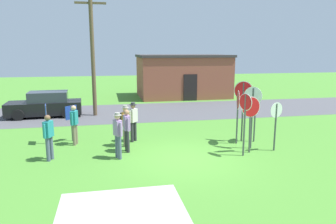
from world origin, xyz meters
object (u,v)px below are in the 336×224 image
object	(u,v)px
stop_sign_leaning_left	(245,115)
stop_sign_far_back	(243,100)
person_with_sunhat	(125,122)
parked_car_on_street	(46,105)
person_in_dark_shirt	(127,128)
stop_sign_rear_left	(276,119)
person_near_signs	(133,120)
stop_sign_leaning_right	(252,107)
info_panel_leftmost	(71,117)
stop_sign_nearest	(238,107)
stop_sign_rear_right	(255,109)
stop_sign_low_front	(251,114)
person_in_teal	(118,133)
info_panel_middle	(46,117)
person_holding_notes	(49,135)
person_on_left	(74,123)
utility_pole	(93,53)

from	to	relation	value
stop_sign_leaning_left	stop_sign_far_back	distance (m)	2.04
stop_sign_far_back	person_with_sunhat	world-z (taller)	stop_sign_far_back
parked_car_on_street	person_in_dark_shirt	distance (m)	9.00
stop_sign_rear_left	person_near_signs	distance (m)	5.92
stop_sign_leaning_right	info_panel_leftmost	xyz separation A→B (m)	(-7.26, 2.53, -0.64)
parked_car_on_street	stop_sign_far_back	size ratio (longest dim) A/B	1.65
stop_sign_leaning_left	stop_sign_far_back	world-z (taller)	stop_sign_far_back
stop_sign_nearest	stop_sign_rear_right	xyz separation A→B (m)	(0.87, 0.13, -0.14)
person_near_signs	person_in_dark_shirt	bearing A→B (deg)	-105.15
stop_sign_leaning_right	stop_sign_leaning_left	xyz separation A→B (m)	(-0.69, -0.81, -0.13)
stop_sign_rear_left	person_near_signs	world-z (taller)	stop_sign_rear_left
stop_sign_low_front	person_with_sunhat	bearing A→B (deg)	159.13
stop_sign_low_front	stop_sign_far_back	size ratio (longest dim) A/B	0.83
stop_sign_nearest	person_in_teal	world-z (taller)	stop_sign_nearest
info_panel_middle	stop_sign_rear_left	bearing A→B (deg)	-16.94
stop_sign_rear_right	person_in_dark_shirt	distance (m)	5.60
person_holding_notes	info_panel_middle	xyz separation A→B (m)	(-0.43, 2.20, 0.23)
person_in_teal	info_panel_leftmost	world-z (taller)	person_in_teal
person_near_signs	person_with_sunhat	distance (m)	0.73
stop_sign_rear_left	stop_sign_far_back	bearing A→B (deg)	115.29
stop_sign_rear_right	person_holding_notes	xyz separation A→B (m)	(-8.41, -0.78, -0.50)
person_on_left	stop_sign_nearest	bearing A→B (deg)	-10.05
parked_car_on_street	person_with_sunhat	world-z (taller)	person_with_sunhat
stop_sign_rear_left	stop_sign_rear_right	xyz separation A→B (m)	(-0.22, 1.34, 0.14)
stop_sign_leaning_left	stop_sign_rear_left	bearing A→B (deg)	13.39
stop_sign_far_back	utility_pole	bearing A→B (deg)	132.55
person_with_sunhat	person_on_left	xyz separation A→B (m)	(-2.08, 0.62, -0.06)
stop_sign_leaning_left	person_with_sunhat	distance (m)	4.85
person_holding_notes	stop_sign_leaning_left	bearing A→B (deg)	-7.30
stop_sign_low_front	info_panel_middle	xyz separation A→B (m)	(-7.96, 2.76, -0.35)
stop_sign_leaning_left	person_with_sunhat	bearing A→B (deg)	153.61
stop_sign_rear_right	info_panel_leftmost	size ratio (longest dim) A/B	1.33
stop_sign_rear_right	person_with_sunhat	size ratio (longest dim) A/B	1.22
utility_pole	person_near_signs	distance (m)	7.03
stop_sign_leaning_left	stop_sign_low_front	world-z (taller)	stop_sign_leaning_left
stop_sign_rear_left	person_on_left	bearing A→B (deg)	163.00
stop_sign_nearest	person_holding_notes	size ratio (longest dim) A/B	1.36
stop_sign_leaning_right	info_panel_leftmost	world-z (taller)	stop_sign_leaning_right
person_in_dark_shirt	person_holding_notes	distance (m)	2.88
utility_pole	stop_sign_leaning_left	bearing A→B (deg)	-57.39
stop_sign_low_front	stop_sign_rear_left	size ratio (longest dim) A/B	1.13
person_near_signs	person_in_dark_shirt	distance (m)	1.44
stop_sign_rear_right	stop_sign_far_back	distance (m)	0.66
utility_pole	stop_sign_rear_left	bearing A→B (deg)	-50.00
parked_car_on_street	stop_sign_rear_right	world-z (taller)	stop_sign_rear_right
person_with_sunhat	utility_pole	bearing A→B (deg)	101.67
utility_pole	person_with_sunhat	xyz separation A→B (m)	(1.40, -6.80, -2.79)
person_near_signs	person_in_teal	size ratio (longest dim) A/B	1.00
utility_pole	stop_sign_rear_right	xyz separation A→B (m)	(6.99, -7.25, -2.35)
stop_sign_nearest	person_on_left	xyz separation A→B (m)	(-6.79, 1.20, -0.64)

